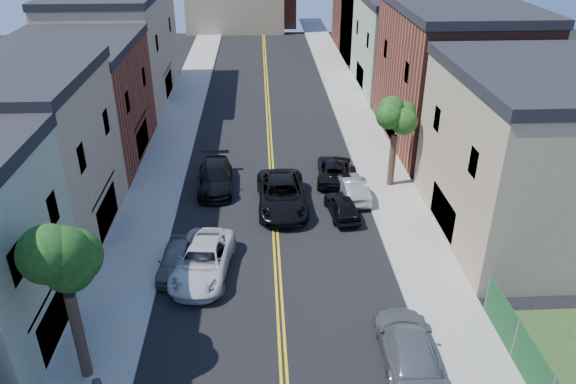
{
  "coord_description": "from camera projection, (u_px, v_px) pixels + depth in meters",
  "views": [
    {
      "loc": [
        -0.68,
        -2.53,
        16.92
      ],
      "look_at": [
        0.8,
        25.7,
        2.0
      ],
      "focal_mm": 34.25,
      "sensor_mm": 36.0,
      "label": 1
    }
  ],
  "objects": [
    {
      "name": "white_pickup",
      "position": [
        203.0,
        261.0,
        27.9
      ],
      "size": [
        3.31,
        6.0,
        1.59
      ],
      "primitive_type": "imported",
      "rotation": [
        0.0,
        0.0,
        -0.12
      ],
      "color": "silver",
      "rests_on": "ground"
    },
    {
      "name": "tree_right_far",
      "position": [
        398.0,
        104.0,
        34.34
      ],
      "size": [
        4.4,
        4.4,
        8.03
      ],
      "color": "#34211A",
      "rests_on": "sidewalk_right"
    },
    {
      "name": "curb_right",
      "position": [
        343.0,
        131.0,
        45.74
      ],
      "size": [
        0.3,
        100.0,
        0.15
      ],
      "primitive_type": "cube",
      "color": "gray",
      "rests_on": "ground"
    },
    {
      "name": "bldg_right_palegrn",
      "position": [
        406.0,
        46.0,
        54.75
      ],
      "size": [
        9.0,
        12.0,
        8.5
      ],
      "primitive_type": "cube",
      "color": "gray",
      "rests_on": "ground"
    },
    {
      "name": "black_car_left",
      "position": [
        215.0,
        177.0,
        36.41
      ],
      "size": [
        2.46,
        5.59,
        1.6
      ],
      "primitive_type": "imported",
      "rotation": [
        0.0,
        0.0,
        0.04
      ],
      "color": "black",
      "rests_on": "ground"
    },
    {
      "name": "grey_car_right",
      "position": [
        408.0,
        347.0,
        22.52
      ],
      "size": [
        2.39,
        5.45,
        1.56
      ],
      "primitive_type": "imported",
      "rotation": [
        0.0,
        0.0,
        3.1
      ],
      "color": "#5A5E62",
      "rests_on": "ground"
    },
    {
      "name": "curb_left",
      "position": [
        195.0,
        134.0,
        45.17
      ],
      "size": [
        0.3,
        100.0,
        0.15
      ],
      "primitive_type": "cube",
      "color": "gray",
      "rests_on": "ground"
    },
    {
      "name": "dark_car_right_far",
      "position": [
        334.0,
        170.0,
        37.65
      ],
      "size": [
        2.87,
        5.25,
        1.4
      ],
      "primitive_type": "imported",
      "rotation": [
        0.0,
        0.0,
        3.03
      ],
      "color": "black",
      "rests_on": "ground"
    },
    {
      "name": "sidewalk_left",
      "position": [
        173.0,
        134.0,
        45.09
      ],
      "size": [
        3.2,
        100.0,
        0.15
      ],
      "primitive_type": "cube",
      "color": "gray",
      "rests_on": "ground"
    },
    {
      "name": "silver_car_right",
      "position": [
        352.0,
        188.0,
        35.25
      ],
      "size": [
        1.83,
        4.4,
        1.41
      ],
      "primitive_type": "imported",
      "rotation": [
        0.0,
        0.0,
        3.22
      ],
      "color": "#999CA0",
      "rests_on": "ground"
    },
    {
      "name": "black_car_right",
      "position": [
        342.0,
        206.0,
        33.21
      ],
      "size": [
        2.02,
        4.1,
        1.35
      ],
      "primitive_type": "imported",
      "rotation": [
        0.0,
        0.0,
        3.25
      ],
      "color": "black",
      "rests_on": "ground"
    },
    {
      "name": "bldg_left_tan_near",
      "position": [
        14.0,
        164.0,
        29.49
      ],
      "size": [
        9.0,
        10.0,
        9.0
      ],
      "primitive_type": "cube",
      "color": "#998466",
      "rests_on": "ground"
    },
    {
      "name": "sidewalk_right",
      "position": [
        364.0,
        131.0,
        45.82
      ],
      "size": [
        3.2,
        100.0,
        0.15
      ],
      "primitive_type": "cube",
      "color": "gray",
      "rests_on": "ground"
    },
    {
      "name": "bldg_left_tan_far",
      "position": [
        117.0,
        49.0,
        51.45
      ],
      "size": [
        9.0,
        16.0,
        9.5
      ],
      "primitive_type": "cube",
      "color": "#998466",
      "rests_on": "ground"
    },
    {
      "name": "bldg_right_tan",
      "position": [
        531.0,
        160.0,
        29.91
      ],
      "size": [
        9.0,
        12.0,
        9.0
      ],
      "primitive_type": "cube",
      "color": "#998466",
      "rests_on": "ground"
    },
    {
      "name": "grey_car_left",
      "position": [
        176.0,
        259.0,
        28.22
      ],
      "size": [
        1.86,
        4.1,
        1.36
      ],
      "primitive_type": "imported",
      "rotation": [
        0.0,
        0.0,
        -0.06
      ],
      "color": "#5A5C62",
      "rests_on": "ground"
    },
    {
      "name": "bldg_left_brick",
      "position": [
        75.0,
        106.0,
        39.44
      ],
      "size": [
        9.0,
        12.0,
        8.0
      ],
      "primitive_type": "cube",
      "color": "brown",
      "rests_on": "ground"
    },
    {
      "name": "black_suv_lane",
      "position": [
        282.0,
        195.0,
        34.02
      ],
      "size": [
        3.09,
        6.47,
        1.78
      ],
      "primitive_type": "imported",
      "rotation": [
        0.0,
        0.0,
        0.02
      ],
      "color": "black",
      "rests_on": "ground"
    },
    {
      "name": "tree_left_mid",
      "position": [
        57.0,
        238.0,
        19.09
      ],
      "size": [
        5.2,
        5.2,
        9.29
      ],
      "color": "#34211A",
      "rests_on": "sidewalk_left"
    },
    {
      "name": "bldg_right_brick",
      "position": [
        451.0,
        78.0,
        42.04
      ],
      "size": [
        9.0,
        14.0,
        10.0
      ],
      "primitive_type": "cube",
      "color": "brown",
      "rests_on": "ground"
    }
  ]
}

